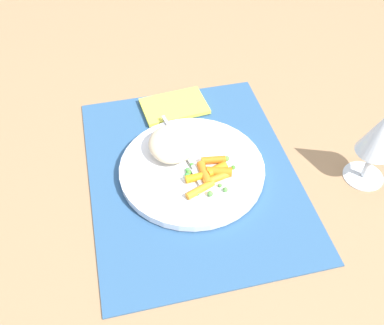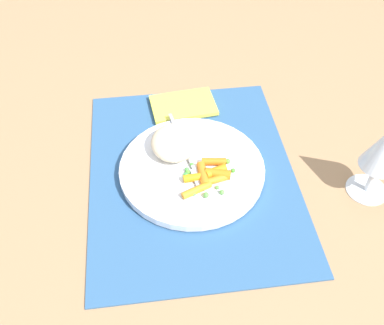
% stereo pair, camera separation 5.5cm
% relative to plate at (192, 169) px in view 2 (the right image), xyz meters
% --- Properties ---
extents(ground_plane, '(2.40, 2.40, 0.00)m').
position_rel_plate_xyz_m(ground_plane, '(0.00, 0.00, -0.01)').
color(ground_plane, '#997551').
extents(placemat, '(0.48, 0.37, 0.01)m').
position_rel_plate_xyz_m(placemat, '(0.00, 0.00, -0.01)').
color(placemat, '#2D5684').
rests_on(placemat, ground_plane).
extents(plate, '(0.26, 0.26, 0.01)m').
position_rel_plate_xyz_m(plate, '(0.00, 0.00, 0.00)').
color(plate, white).
rests_on(plate, placemat).
extents(rice_mound, '(0.10, 0.09, 0.04)m').
position_rel_plate_xyz_m(rice_mound, '(-0.05, -0.03, 0.03)').
color(rice_mound, beige).
rests_on(rice_mound, plate).
extents(carrot_portion, '(0.08, 0.09, 0.02)m').
position_rel_plate_xyz_m(carrot_portion, '(0.03, 0.03, 0.01)').
color(carrot_portion, orange).
rests_on(carrot_portion, plate).
extents(pea_scatter, '(0.09, 0.09, 0.01)m').
position_rel_plate_xyz_m(pea_scatter, '(0.03, 0.02, 0.01)').
color(pea_scatter, green).
rests_on(pea_scatter, plate).
extents(fork, '(0.20, 0.05, 0.01)m').
position_rel_plate_xyz_m(fork, '(-0.02, -0.00, 0.01)').
color(fork, '#BABABA').
rests_on(fork, plate).
extents(napkin, '(0.10, 0.14, 0.01)m').
position_rel_plate_xyz_m(napkin, '(-0.19, 0.01, -0.00)').
color(napkin, '#EAE54C').
rests_on(napkin, placemat).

